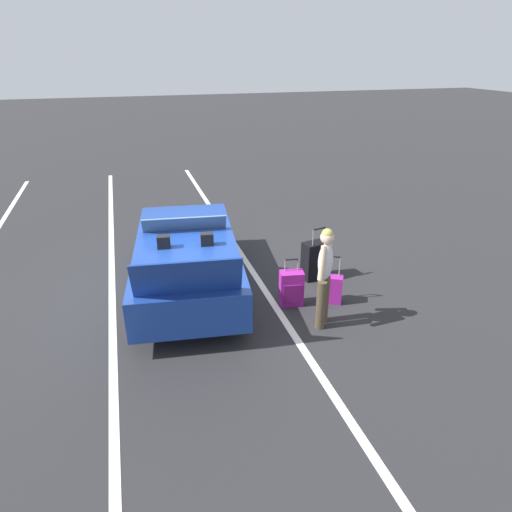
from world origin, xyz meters
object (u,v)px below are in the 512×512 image
suitcase_large_black (315,260)px  suitcase_small_carryon (332,289)px  convertible_car (187,255)px  suitcase_medium_bright (291,288)px  traveler_person (325,273)px

suitcase_large_black → suitcase_small_carryon: 0.95m
suitcase_large_black → convertible_car: bearing=67.4°
suitcase_medium_bright → suitcase_small_carryon: (-0.14, -0.71, -0.06)m
convertible_car → traveler_person: 2.73m
suitcase_large_black → suitcase_small_carryon: size_ratio=1.22×
convertible_car → traveler_person: (-2.00, -1.83, 0.34)m
traveler_person → suitcase_medium_bright: bearing=-31.8°
convertible_car → suitcase_medium_bright: bearing=-121.3°
convertible_car → suitcase_large_black: 2.43m
suitcase_medium_bright → suitcase_small_carryon: suitcase_small_carryon is taller
suitcase_large_black → suitcase_small_carryon: (-0.94, 0.08, -0.12)m
suitcase_medium_bright → suitcase_small_carryon: bearing=89.2°
convertible_car → suitcase_medium_bright: size_ratio=5.17×
suitcase_small_carryon → traveler_person: traveler_person is taller
convertible_car → suitcase_medium_bright: 2.05m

